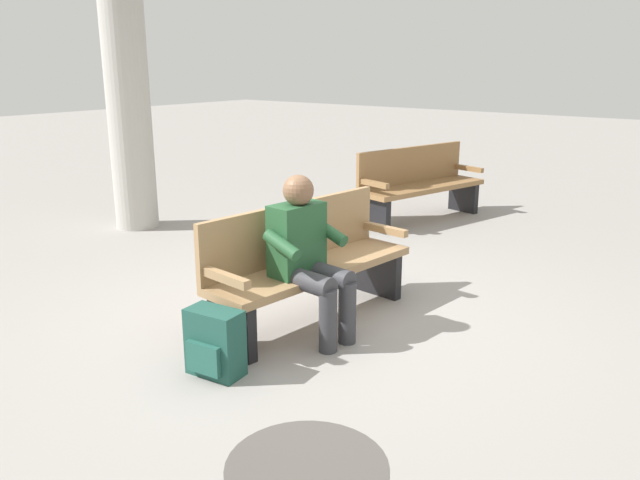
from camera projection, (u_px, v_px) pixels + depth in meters
name	position (u px, v px, depth m)	size (l,w,h in m)	color
ground_plane	(314.00, 320.00, 4.95)	(40.00, 40.00, 0.00)	gray
bench_near	(307.00, 262.00, 4.87)	(1.84, 0.66, 0.90)	#9E7A51
person_seated	(308.00, 253.00, 4.52)	(0.60, 0.60, 1.18)	#23512D
backpack	(214.00, 343.00, 4.05)	(0.27, 0.38, 0.44)	#1E4C42
bench_far	(419.00, 183.00, 7.96)	(1.86, 0.90, 0.90)	olive
support_pillar	(126.00, 73.00, 7.25)	(0.50, 0.50, 3.59)	#B2AFA8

